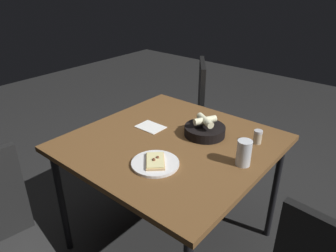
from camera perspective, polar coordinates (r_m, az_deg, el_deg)
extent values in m
plane|color=black|center=(2.22, 0.51, -20.01)|extent=(8.00, 8.00, 0.00)
cube|color=brown|center=(1.76, 0.60, -3.12)|extent=(1.05, 1.04, 0.03)
cylinder|color=black|center=(2.12, 18.76, -11.11)|extent=(0.04, 0.04, 0.72)
cylinder|color=black|center=(2.51, -0.98, -3.31)|extent=(0.04, 0.04, 0.72)
cylinder|color=black|center=(2.03, -18.69, -13.07)|extent=(0.04, 0.04, 0.72)
cylinder|color=white|center=(1.54, -2.32, -6.79)|extent=(0.23, 0.23, 0.01)
cube|color=tan|center=(1.53, -2.33, -6.41)|extent=(0.17, 0.17, 0.01)
cube|color=beige|center=(1.53, -2.34, -6.16)|extent=(0.15, 0.16, 0.01)
sphere|color=brown|center=(1.53, -2.61, -6.09)|extent=(0.02, 0.02, 0.02)
sphere|color=brown|center=(1.52, -2.58, -6.20)|extent=(0.02, 0.02, 0.02)
sphere|color=brown|center=(1.54, -1.88, -5.72)|extent=(0.02, 0.02, 0.02)
cylinder|color=black|center=(1.81, 6.68, -0.86)|extent=(0.23, 0.23, 0.05)
cylinder|color=beige|center=(1.78, 6.74, 0.95)|extent=(0.09, 0.12, 0.04)
cylinder|color=beige|center=(1.78, 6.74, 1.03)|extent=(0.10, 0.14, 0.04)
cylinder|color=beige|center=(1.77, 6.73, 1.01)|extent=(0.14, 0.10, 0.04)
cylinder|color=red|center=(1.85, 5.59, -0.38)|extent=(0.06, 0.06, 0.03)
cylinder|color=silver|center=(1.55, 13.58, -4.76)|extent=(0.07, 0.07, 0.13)
cylinder|color=orange|center=(1.57, 13.49, -5.54)|extent=(0.06, 0.06, 0.07)
cylinder|color=#BFB299|center=(1.78, 15.91, -2.11)|extent=(0.04, 0.04, 0.06)
cylinder|color=maroon|center=(1.79, 15.86, -2.49)|extent=(0.04, 0.04, 0.03)
cylinder|color=#B7B7BC|center=(1.76, 16.06, -1.01)|extent=(0.05, 0.05, 0.01)
cube|color=white|center=(1.90, -3.18, -0.17)|extent=(0.16, 0.12, 0.00)
cube|color=#282828|center=(2.75, 1.62, 0.87)|extent=(0.62, 0.62, 0.04)
cube|color=black|center=(2.64, 6.06, 6.11)|extent=(0.28, 0.36, 0.51)
cylinder|color=black|center=(3.03, -1.90, -1.27)|extent=(0.03, 0.03, 0.40)
cylinder|color=black|center=(2.70, -2.64, -5.01)|extent=(0.03, 0.03, 0.40)
cylinder|color=black|center=(3.02, 5.31, -1.48)|extent=(0.03, 0.03, 0.40)
cylinder|color=black|center=(2.69, 5.48, -5.26)|extent=(0.03, 0.03, 0.40)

